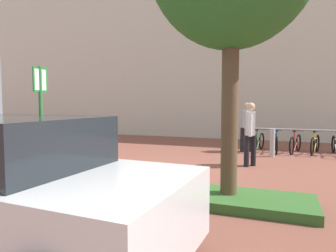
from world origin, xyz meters
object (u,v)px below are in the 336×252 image
(person_shirt_white, at_px, (250,130))
(car_white_hatch, at_px, (3,185))
(parking_sign_post, at_px, (41,107))
(person_casual_tan, at_px, (247,124))
(bike_at_sign, at_px, (52,164))
(bollard_steel, at_px, (272,143))
(bike_rack_cluster, at_px, (305,143))

(person_shirt_white, height_order, car_white_hatch, person_shirt_white)
(parking_sign_post, xyz_separation_m, person_casual_tan, (3.64, 5.77, -0.63))
(person_casual_tan, bearing_deg, person_shirt_white, -81.61)
(bike_at_sign, relative_size, bollard_steel, 1.84)
(person_casual_tan, bearing_deg, parking_sign_post, -122.25)
(person_casual_tan, distance_m, person_shirt_white, 2.49)
(parking_sign_post, height_order, person_casual_tan, parking_sign_post)
(bike_rack_cluster, bearing_deg, car_white_hatch, -113.35)
(parking_sign_post, distance_m, bollard_steel, 6.88)
(bike_rack_cluster, bearing_deg, bike_at_sign, -132.88)
(person_casual_tan, distance_m, car_white_hatch, 8.49)
(bike_rack_cluster, bearing_deg, parking_sign_post, -132.07)
(bike_rack_cluster, height_order, person_casual_tan, person_casual_tan)
(bike_rack_cluster, xyz_separation_m, person_shirt_white, (-1.54, -2.83, 0.64))
(parking_sign_post, bearing_deg, person_shirt_white, 39.56)
(parking_sign_post, height_order, car_white_hatch, parking_sign_post)
(person_shirt_white, bearing_deg, car_white_hatch, -110.67)
(bike_rack_cluster, bearing_deg, person_shirt_white, -118.53)
(car_white_hatch, bearing_deg, person_casual_tan, 77.51)
(person_casual_tan, bearing_deg, car_white_hatch, -102.49)
(car_white_hatch, bearing_deg, parking_sign_post, 125.52)
(bike_at_sign, xyz_separation_m, person_shirt_white, (3.95, 3.08, 0.63))
(bollard_steel, distance_m, person_shirt_white, 1.90)
(parking_sign_post, xyz_separation_m, bike_rack_cluster, (5.54, 6.14, -1.27))
(bollard_steel, xyz_separation_m, person_casual_tan, (-0.88, 0.72, 0.53))
(bike_at_sign, distance_m, car_white_hatch, 3.29)
(bollard_steel, height_order, person_shirt_white, person_shirt_white)
(bike_at_sign, height_order, person_shirt_white, person_shirt_white)
(bike_at_sign, xyz_separation_m, bollard_steel, (4.47, 4.83, 0.10))
(parking_sign_post, bearing_deg, bollard_steel, 48.18)
(person_casual_tan, bearing_deg, bike_at_sign, -122.93)
(person_shirt_white, bearing_deg, bike_at_sign, -142.06)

